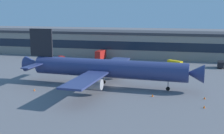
% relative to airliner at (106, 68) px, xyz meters
% --- Properties ---
extents(ground_plane, '(600.00, 600.00, 0.00)m').
position_rel_airliner_xyz_m(ground_plane, '(2.62, 0.07, -5.26)').
color(ground_plane, slate).
extents(terminal_building, '(172.68, 19.01, 11.96)m').
position_rel_airliner_xyz_m(terminal_building, '(2.62, 61.01, 0.74)').
color(terminal_building, gray).
rests_on(terminal_building, ground_plane).
extents(airliner, '(54.26, 46.33, 16.45)m').
position_rel_airliner_xyz_m(airliner, '(0.00, 0.00, 0.00)').
color(airliner, navy).
rests_on(airliner, ground_plane).
extents(catering_truck, '(3.44, 7.46, 4.15)m').
position_rel_airliner_xyz_m(catering_truck, '(-14.99, 45.70, -2.97)').
color(catering_truck, red).
rests_on(catering_truck, ground_plane).
extents(crew_van, '(2.53, 5.32, 2.55)m').
position_rel_airliner_xyz_m(crew_van, '(35.64, 37.83, -3.80)').
color(crew_van, black).
rests_on(crew_van, ground_plane).
extents(belt_loader, '(6.35, 5.38, 1.95)m').
position_rel_airliner_xyz_m(belt_loader, '(18.17, 39.47, -4.11)').
color(belt_loader, yellow).
rests_on(belt_loader, ground_plane).
extents(follow_me_car, '(4.33, 4.56, 1.85)m').
position_rel_airliner_xyz_m(follow_me_car, '(-31.17, 39.41, -4.17)').
color(follow_me_car, red).
rests_on(follow_me_car, ground_plane).
extents(traffic_cone_0, '(0.51, 0.51, 0.63)m').
position_rel_airliner_xyz_m(traffic_cone_0, '(27.60, -6.73, -4.95)').
color(traffic_cone_0, '#F2590C').
rests_on(traffic_cone_0, ground_plane).
extents(traffic_cone_1, '(0.50, 0.50, 0.62)m').
position_rel_airliner_xyz_m(traffic_cone_1, '(-17.69, -10.17, -4.95)').
color(traffic_cone_1, '#F2590C').
rests_on(traffic_cone_1, ground_plane).
extents(traffic_cone_2, '(0.53, 0.53, 0.66)m').
position_rel_airliner_xyz_m(traffic_cone_2, '(14.63, -7.71, -4.93)').
color(traffic_cone_2, '#F2590C').
rests_on(traffic_cone_2, ground_plane).
extents(traffic_cone_3, '(0.52, 0.52, 0.65)m').
position_rel_airliner_xyz_m(traffic_cone_3, '(27.14, -14.14, -4.94)').
color(traffic_cone_3, '#F2590C').
rests_on(traffic_cone_3, ground_plane).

